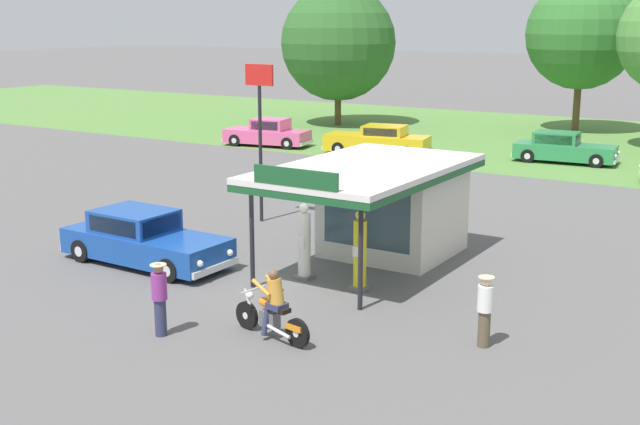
# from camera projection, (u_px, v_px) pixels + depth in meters

# --- Properties ---
(ground_plane) EXTENTS (300.00, 300.00, 0.00)m
(ground_plane) POSITION_uv_depth(u_px,v_px,m) (286.00, 284.00, 21.53)
(ground_plane) COLOR #5B5959
(grass_verge_strip) EXTENTS (120.00, 24.00, 0.01)m
(grass_verge_strip) POSITION_uv_depth(u_px,v_px,m) (586.00, 143.00, 46.24)
(grass_verge_strip) COLOR #56843D
(grass_verge_strip) RESTS_ON ground
(service_station_kiosk) EXTENTS (4.10, 7.14, 3.35)m
(service_station_kiosk) POSITION_uv_depth(u_px,v_px,m) (387.00, 200.00, 23.68)
(service_station_kiosk) COLOR beige
(service_station_kiosk) RESTS_ON ground
(gas_pump_nearside) EXTENTS (0.44, 0.44, 2.08)m
(gas_pump_nearside) POSITION_uv_depth(u_px,v_px,m) (304.00, 244.00, 21.74)
(gas_pump_nearside) COLOR slate
(gas_pump_nearside) RESTS_ON ground
(gas_pump_offside) EXTENTS (0.44, 0.44, 2.10)m
(gas_pump_offside) POSITION_uv_depth(u_px,v_px,m) (360.00, 253.00, 20.86)
(gas_pump_offside) COLOR slate
(gas_pump_offside) RESTS_ON ground
(motorcycle_with_rider) EXTENTS (2.21, 0.76, 1.58)m
(motorcycle_with_rider) POSITION_uv_depth(u_px,v_px,m) (272.00, 310.00, 17.71)
(motorcycle_with_rider) COLOR black
(motorcycle_with_rider) RESTS_ON ground
(featured_classic_sedan) EXTENTS (5.27, 2.09, 1.52)m
(featured_classic_sedan) POSITION_uv_depth(u_px,v_px,m) (144.00, 240.00, 23.20)
(featured_classic_sedan) COLOR #19479E
(featured_classic_sedan) RESTS_ON ground
(parked_car_back_row_far_left) EXTENTS (5.04, 2.60, 1.52)m
(parked_car_back_row_far_left) POSITION_uv_depth(u_px,v_px,m) (268.00, 134.00, 44.90)
(parked_car_back_row_far_left) COLOR #E55993
(parked_car_back_row_far_left) RESTS_ON ground
(parked_car_back_row_left) EXTENTS (5.06, 2.27, 1.48)m
(parked_car_back_row_left) POSITION_uv_depth(u_px,v_px,m) (563.00, 149.00, 39.69)
(parked_car_back_row_left) COLOR #2D844C
(parked_car_back_row_left) RESTS_ON ground
(parked_car_back_row_centre_right) EXTENTS (5.73, 2.83, 1.52)m
(parked_car_back_row_centre_right) POSITION_uv_depth(u_px,v_px,m) (378.00, 141.00, 42.03)
(parked_car_back_row_centre_right) COLOR gold
(parked_car_back_row_centre_right) RESTS_ON ground
(bystander_admiring_sedan) EXTENTS (0.36, 0.36, 1.66)m
(bystander_admiring_sedan) POSITION_uv_depth(u_px,v_px,m) (160.00, 297.00, 17.81)
(bystander_admiring_sedan) COLOR #2D3351
(bystander_admiring_sedan) RESTS_ON ground
(bystander_strolling_foreground) EXTENTS (0.35, 0.35, 1.58)m
(bystander_strolling_foreground) POSITION_uv_depth(u_px,v_px,m) (485.00, 309.00, 17.21)
(bystander_strolling_foreground) COLOR brown
(bystander_strolling_foreground) RESTS_ON ground
(tree_oak_left) EXTENTS (7.45, 7.45, 9.05)m
(tree_oak_left) POSITION_uv_depth(u_px,v_px,m) (338.00, 43.00, 52.81)
(tree_oak_left) COLOR brown
(tree_oak_left) RESTS_ON ground
(tree_oak_right) EXTENTS (6.74, 6.74, 9.32)m
(tree_oak_right) POSITION_uv_depth(u_px,v_px,m) (579.00, 36.00, 49.74)
(tree_oak_right) COLOR brown
(tree_oak_right) RESTS_ON ground
(roadside_pole_sign) EXTENTS (1.10, 0.12, 5.35)m
(roadside_pole_sign) POSITION_uv_depth(u_px,v_px,m) (260.00, 117.00, 27.42)
(roadside_pole_sign) COLOR black
(roadside_pole_sign) RESTS_ON ground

